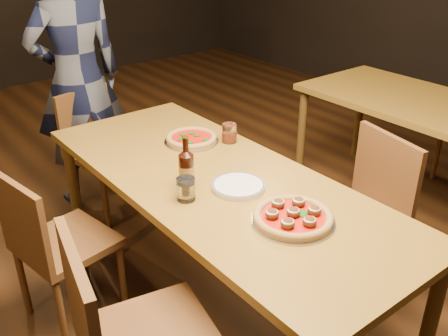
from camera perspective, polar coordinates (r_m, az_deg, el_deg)
ground at (r=2.71m, az=-0.68°, el=-15.26°), size 9.00×9.00×0.00m
table_main at (r=2.31m, az=-0.77°, el=-2.69°), size 0.80×2.00×0.75m
chair_main_sw at (r=2.52m, az=-17.58°, el=-8.00°), size 0.47×0.47×0.86m
chair_main_e at (r=2.60m, az=14.14°, el=-5.63°), size 0.51×0.51×0.92m
chair_end at (r=3.37m, az=-13.36°, el=1.71°), size 0.48×0.48×0.86m
pizza_meatball at (r=1.97m, az=7.89°, el=-5.53°), size 0.33×0.33×0.06m
pizza_margherita at (r=2.65m, az=-3.74°, el=3.38°), size 0.29×0.29×0.04m
plate_stack at (r=2.19m, az=1.64°, el=-2.10°), size 0.23×0.23×0.02m
beer_bottle at (r=2.16m, az=-4.31°, el=-0.30°), size 0.07×0.07×0.24m
water_glass at (r=2.09m, az=-4.38°, el=-2.40°), size 0.08×0.08×0.10m
amber_glass at (r=2.63m, az=0.62°, el=4.01°), size 0.08×0.08×0.10m
diner at (r=3.45m, az=-16.40°, el=9.67°), size 0.65×0.44×1.73m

